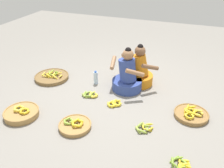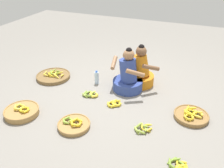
{
  "view_description": "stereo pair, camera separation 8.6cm",
  "coord_description": "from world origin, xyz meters",
  "views": [
    {
      "loc": [
        1.09,
        -3.13,
        2.15
      ],
      "look_at": [
        0.0,
        -0.2,
        0.35
      ],
      "focal_mm": 37.51,
      "sensor_mm": 36.0,
      "label": 1
    },
    {
      "loc": [
        1.17,
        -3.1,
        2.15
      ],
      "look_at": [
        0.0,
        -0.2,
        0.35
      ],
      "focal_mm": 37.51,
      "sensor_mm": 36.0,
      "label": 2
    }
  ],
  "objects": [
    {
      "name": "vendor_woman_front",
      "position": [
        0.09,
        0.3,
        0.25
      ],
      "size": [
        0.67,
        0.55,
        0.78
      ],
      "color": "#334793",
      "rests_on": "ground"
    },
    {
      "name": "loose_bananas_front_center",
      "position": [
        0.64,
        -0.66,
        0.03
      ],
      "size": [
        0.26,
        0.25,
        0.09
      ],
      "color": "yellow",
      "rests_on": "ground"
    },
    {
      "name": "vendor_woman_behind",
      "position": [
        0.23,
        0.57,
        0.24
      ],
      "size": [
        0.74,
        0.54,
        0.76
      ],
      "color": "orange",
      "rests_on": "ground"
    },
    {
      "name": "banana_basket_back_center",
      "position": [
        -1.37,
        0.17,
        0.04
      ],
      "size": [
        0.64,
        0.64,
        0.14
      ],
      "color": "brown",
      "rests_on": "ground"
    },
    {
      "name": "banana_basket_near_vendor",
      "position": [
        -1.14,
        -0.99,
        0.05
      ],
      "size": [
        0.51,
        0.51,
        0.15
      ],
      "color": "#A87F47",
      "rests_on": "ground"
    },
    {
      "name": "loose_bananas_back_right",
      "position": [
        -0.41,
        -0.14,
        0.03
      ],
      "size": [
        0.29,
        0.22,
        0.09
      ],
      "color": "olive",
      "rests_on": "ground"
    },
    {
      "name": "loose_bananas_mid_right",
      "position": [
        0.06,
        -0.25,
        0.03
      ],
      "size": [
        0.25,
        0.23,
        0.08
      ],
      "color": "yellow",
      "rests_on": "ground"
    },
    {
      "name": "loose_bananas_mid_left",
      "position": [
        1.19,
        -1.13,
        0.03
      ],
      "size": [
        0.27,
        0.26,
        0.09
      ],
      "color": "yellow",
      "rests_on": "ground"
    },
    {
      "name": "banana_basket_back_left",
      "position": [
        -0.27,
        -0.94,
        0.04
      ],
      "size": [
        0.46,
        0.46,
        0.12
      ],
      "color": "#A87F47",
      "rests_on": "ground"
    },
    {
      "name": "banana_basket_front_right",
      "position": [
        1.22,
        -0.12,
        0.04
      ],
      "size": [
        0.51,
        0.51,
        0.14
      ],
      "color": "olive",
      "rests_on": "ground"
    },
    {
      "name": "water_bottle",
      "position": [
        -0.5,
        0.29,
        0.12
      ],
      "size": [
        0.08,
        0.08,
        0.25
      ],
      "color": "silver",
      "rests_on": "ground"
    },
    {
      "name": "ground_plane",
      "position": [
        0.0,
        0.0,
        0.0
      ],
      "size": [
        10.0,
        10.0,
        0.0
      ],
      "primitive_type": "plane",
      "color": "gray"
    }
  ]
}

